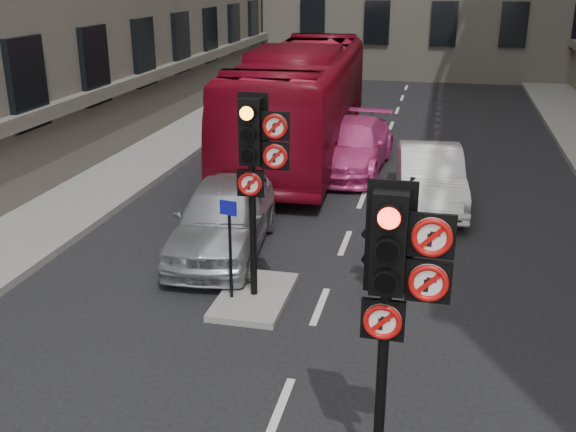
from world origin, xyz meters
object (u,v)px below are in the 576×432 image
at_px(car_white, 430,177).
at_px(motorcycle, 408,204).
at_px(bus_red, 302,100).
at_px(car_silver, 223,217).
at_px(motorcyclist, 376,248).
at_px(signal_far, 256,154).
at_px(car_pink, 351,146).
at_px(info_sign, 230,236).
at_px(signal_near, 396,276).

height_order(car_white, motorcycle, car_white).
bearing_deg(bus_red, car_white, -48.39).
height_order(car_silver, motorcyclist, motorcyclist).
height_order(car_silver, motorcycle, car_silver).
distance_m(car_white, motorcyclist, 5.13).
bearing_deg(signal_far, car_pink, 87.13).
distance_m(car_pink, motorcycle, 4.82).
bearing_deg(motorcycle, info_sign, -113.17).
relative_size(car_silver, car_pink, 0.90).
bearing_deg(car_white, car_pink, 125.65).
xyz_separation_m(car_silver, motorcyclist, (3.26, -1.00, 0.02)).
relative_size(motorcyclist, info_sign, 0.86).
relative_size(car_white, info_sign, 2.41).
bearing_deg(signal_near, motorcyclist, 97.36).
bearing_deg(car_white, signal_far, -120.53).
bearing_deg(motorcyclist, car_silver, -11.10).
xyz_separation_m(signal_far, bus_red, (-1.39, 10.34, -0.99)).
bearing_deg(car_pink, bus_red, 141.38).
bearing_deg(motorcycle, signal_far, -110.22).
xyz_separation_m(car_silver, motorcycle, (3.66, 2.28, -0.21)).
bearing_deg(bus_red, motorcyclist, -72.95).
bearing_deg(motorcyclist, car_pink, -72.88).
relative_size(motorcycle, info_sign, 1.01).
distance_m(car_white, motorcycle, 1.84).
bearing_deg(info_sign, bus_red, 109.11).
distance_m(bus_red, info_sign, 10.62).
distance_m(car_white, info_sign, 7.09).
xyz_separation_m(car_white, car_pink, (-2.34, 2.64, 0.00)).
bearing_deg(info_sign, car_pink, 98.40).
height_order(signal_near, car_white, signal_near).
distance_m(signal_far, car_pink, 8.94).
height_order(signal_near, bus_red, signal_near).
bearing_deg(bus_red, signal_far, -85.01).
height_order(bus_red, info_sign, bus_red).
height_order(motorcyclist, info_sign, info_sign).
distance_m(signal_near, motorcyclist, 5.36).
bearing_deg(car_pink, signal_near, -77.04).
bearing_deg(car_pink, motorcyclist, -75.56).
distance_m(motorcyclist, info_sign, 2.74).
height_order(signal_near, motorcyclist, signal_near).
relative_size(car_white, motorcycle, 2.38).
distance_m(car_white, car_pink, 3.53).
xyz_separation_m(signal_near, car_white, (0.18, 10.07, -1.87)).
relative_size(car_pink, motorcyclist, 3.19).
relative_size(signal_near, motorcycle, 1.95).
height_order(car_silver, info_sign, info_sign).
height_order(car_pink, bus_red, bus_red).
bearing_deg(signal_far, signal_near, -56.98).
relative_size(signal_far, motorcycle, 1.95).
relative_size(car_silver, bus_red, 0.36).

